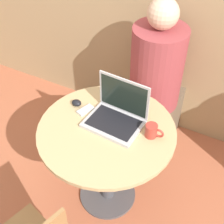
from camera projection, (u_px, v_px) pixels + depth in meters
ground_plane at (108, 194)px, 2.32m from camera, size 12.00×12.00×0.00m
round_table at (107, 148)px, 1.96m from camera, size 0.83×0.83×0.70m
laptop at (117, 114)px, 1.85m from camera, size 0.34×0.26×0.26m
cell_phone at (85, 110)px, 1.95m from camera, size 0.08×0.12×0.02m
computer_mouse at (77, 103)px, 1.98m from camera, size 0.06×0.05×0.04m
coffee_cup at (152, 131)px, 1.77m from camera, size 0.11×0.07×0.08m
person_seated at (157, 88)px, 2.41m from camera, size 0.38×0.59×1.26m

